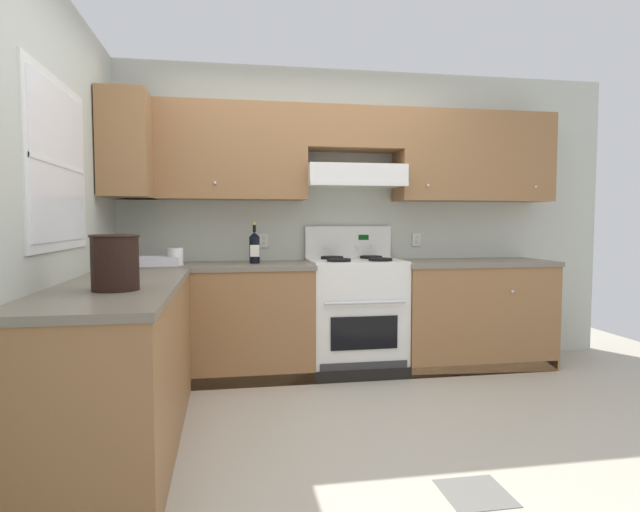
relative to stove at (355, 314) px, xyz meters
The scene contains 11 objects.
ground_plane 1.39m from the stove, 106.67° to the right, with size 7.04×7.04×0.00m, color #B2AA99.
floor_accent_tile 2.09m from the stove, 87.98° to the right, with size 0.30×0.30×0.01m, color slate.
wall_back 1.04m from the stove, 82.50° to the left, with size 4.68×0.57×2.55m.
wall_left 2.38m from the stove, 152.44° to the right, with size 0.47×4.00×2.55m.
counter_back_run 0.15m from the stove, behind, with size 3.60×0.65×0.91m.
counter_left_run 2.05m from the stove, 142.12° to the right, with size 0.63×1.91×0.91m.
stove is the anchor object (origin of this frame).
wine_bottle 1.00m from the stove, behind, with size 0.08×0.09×0.33m.
bowl 1.63m from the stove, behind, with size 0.33×0.21×0.07m.
bucket 2.27m from the stove, 135.87° to the right, with size 0.24×0.24×0.27m.
paper_towel_roll 1.52m from the stove, behind, with size 0.12×0.12×0.13m.
Camera 1 is at (-0.66, -2.95, 1.25)m, focal length 29.54 mm.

